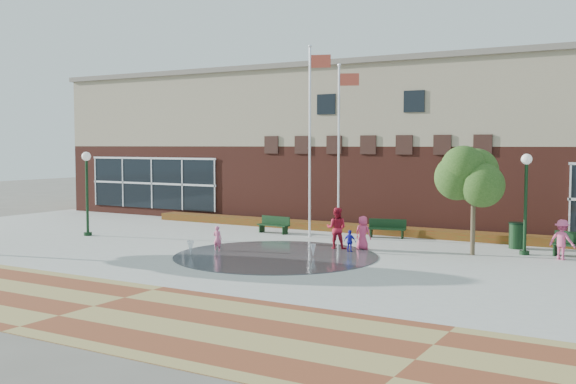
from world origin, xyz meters
The scene contains 21 objects.
ground centered at (0.00, 0.00, 0.00)m, with size 120.00×120.00×0.00m, color #666056.
plaza_concrete centered at (0.00, 4.00, 0.00)m, with size 46.00×18.00×0.01m, color #A8A8A0.
paver_band centered at (0.00, -7.00, 0.00)m, with size 46.00×6.00×0.01m, color brown.
splash_pad centered at (0.00, 3.00, 0.00)m, with size 8.40×8.40×0.01m, color #383A3D.
library_building centered at (0.00, 17.48, 4.64)m, with size 44.40×10.40×9.20m.
flower_bed centered at (0.00, 11.60, 0.00)m, with size 26.00×1.20×0.40m, color #9D170B.
flagpole_left centered at (-1.50, 8.83, 5.28)m, with size 1.07×0.42×9.49m.
flagpole_right centered at (-0.08, 9.16, 4.76)m, with size 0.98×0.47×8.52m.
lamp_left centered at (-11.46, 3.62, 2.63)m, with size 0.45×0.45×4.24m.
lamp_right centered at (8.80, 8.47, 2.62)m, with size 0.45×0.45×4.22m.
bench_left centered at (-3.80, 9.07, 0.29)m, with size 1.81×0.63×0.89m.
bench_mid centered at (1.92, 10.41, 0.30)m, with size 1.92×0.90×0.93m.
trash_can centered at (8.17, 10.04, 0.60)m, with size 0.72×0.72×1.18m.
tree_mid centered at (6.94, 7.32, 3.34)m, with size 2.72×2.72×4.58m.
water_jet_a centered at (-3.05, 1.25, 0.00)m, with size 0.31×0.31×0.60m, color white.
water_jet_b centered at (1.45, 3.53, 0.00)m, with size 0.23×0.23×0.51m, color white.
child_splash centered at (-2.89, 2.90, 0.55)m, with size 0.40×0.26×1.10m, color pink.
adult_red centered at (1.32, 6.00, 0.92)m, with size 0.90×0.70×1.85m, color #AE182C.
adult_pink centered at (2.40, 6.38, 0.75)m, with size 0.73×0.47×1.49m, color #D43B67.
child_blue centered at (2.23, 5.41, 0.48)m, with size 0.56×0.24×0.96m, color #1C1CB8.
person_bench centered at (10.32, 7.96, 0.81)m, with size 1.05×0.60×1.62m, color #D84E7E.
Camera 1 is at (14.19, -20.50, 4.58)m, focal length 42.00 mm.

